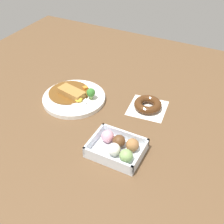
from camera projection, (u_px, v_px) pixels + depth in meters
ground_plane at (88, 114)px, 1.12m from camera, size 1.60×1.60×0.00m
curry_plate at (74, 97)px, 1.18m from camera, size 0.26×0.26×0.07m
donut_box at (118, 148)px, 0.94m from camera, size 0.18×0.14×0.06m
chocolate_ring_donut at (148, 105)px, 1.14m from camera, size 0.16×0.16×0.03m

